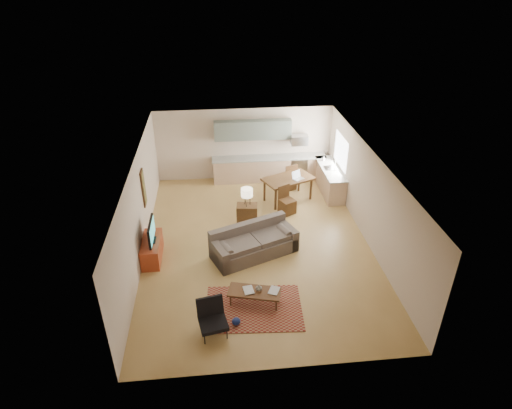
{
  "coord_description": "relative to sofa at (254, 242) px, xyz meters",
  "views": [
    {
      "loc": [
        -1.11,
        -10.35,
        7.28
      ],
      "look_at": [
        0.0,
        0.3,
        1.15
      ],
      "focal_mm": 30.0,
      "sensor_mm": 36.0,
      "label": 1
    }
  ],
  "objects": [
    {
      "name": "console_table",
      "position": [
        -0.07,
        1.53,
        -0.06
      ],
      "size": [
        0.68,
        0.5,
        0.74
      ],
      "primitive_type": null,
      "rotation": [
        0.0,
        0.0,
        -0.12
      ],
      "color": "#3D2613",
      "rests_on": "floor"
    },
    {
      "name": "book_b",
      "position": [
        0.17,
        -1.98,
        -0.04
      ],
      "size": [
        0.47,
        0.49,
        0.02
      ],
      "primitive_type": "imported",
      "rotation": [
        0.0,
        0.0,
        -0.44
      ],
      "color": "navy",
      "rests_on": "coffee_table"
    },
    {
      "name": "kitchen_counter_right",
      "position": [
        3.06,
        3.53,
        0.03
      ],
      "size": [
        0.64,
        2.26,
        0.92
      ],
      "primitive_type": null,
      "color": "tan",
      "rests_on": "ground"
    },
    {
      "name": "table_lamp",
      "position": [
        -0.07,
        1.53,
        0.6
      ],
      "size": [
        0.42,
        0.42,
        0.59
      ],
      "primitive_type": null,
      "rotation": [
        0.0,
        0.0,
        -0.2
      ],
      "color": "beige",
      "rests_on": "console_table"
    },
    {
      "name": "wall_art_left",
      "position": [
        -3.08,
        1.43,
        1.12
      ],
      "size": [
        0.06,
        0.42,
        1.1
      ],
      "primitive_type": null,
      "color": "brown",
      "rests_on": "room"
    },
    {
      "name": "tv",
      "position": [
        -2.8,
        0.12,
        0.45
      ],
      "size": [
        0.1,
        0.98,
        0.59
      ],
      "primitive_type": null,
      "color": "black",
      "rests_on": "tv_credenza"
    },
    {
      "name": "dining_chair_near",
      "position": [
        1.31,
        2.19,
        0.04
      ],
      "size": [
        0.62,
        0.63,
        0.95
      ],
      "primitive_type": null,
      "rotation": [
        0.0,
        0.0,
        0.49
      ],
      "color": "#3D2613",
      "rests_on": "floor"
    },
    {
      "name": "coffee_table",
      "position": [
        -0.2,
        -1.99,
        -0.24
      ],
      "size": [
        1.35,
        0.81,
        0.38
      ],
      "primitive_type": null,
      "rotation": [
        0.0,
        0.0,
        -0.26
      ],
      "color": "#4A2A13",
      "rests_on": "floor"
    },
    {
      "name": "soap_bottle",
      "position": [
        2.96,
        4.18,
        0.58
      ],
      "size": [
        0.11,
        0.11,
        0.19
      ],
      "primitive_type": "imported",
      "rotation": [
        0.0,
        0.0,
        0.14
      ],
      "color": "beige",
      "rests_on": "kitchen_counter_right"
    },
    {
      "name": "kitchen_microwave",
      "position": [
        2.13,
        4.73,
        1.12
      ],
      "size": [
        0.62,
        0.4,
        0.35
      ],
      "primitive_type": "cube",
      "color": "#A5A8AD",
      "rests_on": "room"
    },
    {
      "name": "tv_credenza",
      "position": [
        -2.85,
        0.12,
        -0.14
      ],
      "size": [
        0.49,
        1.28,
        0.59
      ],
      "primitive_type": null,
      "color": "#9A3219",
      "rests_on": "floor"
    },
    {
      "name": "vase",
      "position": [
        -0.09,
        -1.97,
        0.03
      ],
      "size": [
        0.21,
        0.21,
        0.16
      ],
      "primitive_type": "imported",
      "rotation": [
        0.0,
        0.0,
        -0.18
      ],
      "color": "black",
      "rests_on": "coffee_table"
    },
    {
      "name": "upper_cabinets",
      "position": [
        0.43,
        4.86,
        1.52
      ],
      "size": [
        2.8,
        0.34,
        0.7
      ],
      "primitive_type": "cube",
      "color": "slate",
      "rests_on": "room"
    },
    {
      "name": "sofa",
      "position": [
        0.0,
        0.0,
        0.0
      ],
      "size": [
        2.72,
        1.96,
        0.87
      ],
      "primitive_type": null,
      "rotation": [
        0.0,
        0.0,
        0.4
      ],
      "color": "brown",
      "rests_on": "floor"
    },
    {
      "name": "kitchen_counter_back",
      "position": [
        1.03,
        4.71,
        0.03
      ],
      "size": [
        4.26,
        0.64,
        0.92
      ],
      "primitive_type": null,
      "color": "tan",
      "rests_on": "ground"
    },
    {
      "name": "room",
      "position": [
        0.13,
        0.53,
        0.92
      ],
      "size": [
        9.0,
        9.0,
        9.0
      ],
      "color": "#AD8648",
      "rests_on": "ground"
    },
    {
      "name": "armchair",
      "position": [
        -1.2,
        -2.86,
        -0.03
      ],
      "size": [
        0.82,
        0.82,
        0.8
      ],
      "primitive_type": null,
      "rotation": [
        0.0,
        0.0,
        0.2
      ],
      "color": "black",
      "rests_on": "floor"
    },
    {
      "name": "laptop",
      "position": [
        1.8,
        2.94,
        0.55
      ],
      "size": [
        0.45,
        0.42,
        0.27
      ],
      "primitive_type": null,
      "rotation": [
        0.0,
        0.0,
        0.59
      ],
      "color": "#A5A8AD",
      "rests_on": "dining_table"
    },
    {
      "name": "dining_table",
      "position": [
        1.47,
        3.05,
        -0.01
      ],
      "size": [
        1.92,
        1.56,
        0.85
      ],
      "primitive_type": null,
      "rotation": [
        0.0,
        0.0,
        0.42
      ],
      "color": "#3D2613",
      "rests_on": "floor"
    },
    {
      "name": "book_a",
      "position": [
        -0.45,
        -1.98,
        -0.04
      ],
      "size": [
        0.32,
        0.38,
        0.03
      ],
      "primitive_type": "imported",
      "rotation": [
        0.0,
        0.0,
        0.14
      ],
      "color": "maroon",
      "rests_on": "coffee_table"
    },
    {
      "name": "dining_chair_far",
      "position": [
        1.63,
        3.92,
        0.07
      ],
      "size": [
        0.63,
        0.64,
        1.01
      ],
      "primitive_type": null,
      "rotation": [
        0.0,
        0.0,
        3.5
      ],
      "color": "#3D2613",
      "rests_on": "floor"
    },
    {
      "name": "window_right",
      "position": [
        3.36,
        3.53,
        1.12
      ],
      "size": [
        0.02,
        1.4,
        1.05
      ],
      "primitive_type": "cube",
      "color": "white",
      "rests_on": "room"
    },
    {
      "name": "rug",
      "position": [
        -0.23,
        -2.17,
        -0.42
      ],
      "size": [
        2.4,
        1.74,
        0.02
      ],
      "primitive_type": "cube",
      "rotation": [
        0.0,
        0.0,
        -0.07
      ],
      "color": "maroon",
      "rests_on": "floor"
    },
    {
      "name": "kitchen_range",
      "position": [
        2.13,
        4.71,
        0.02
      ],
      "size": [
        0.62,
        0.62,
        0.9
      ],
      "primitive_type": "cube",
      "color": "#A5A8AD",
      "rests_on": "ground"
    },
    {
      "name": "triptych",
      "position": [
        0.03,
        5.0,
        1.32
      ],
      "size": [
        1.7,
        0.04,
        0.5
      ],
      "primitive_type": null,
      "color": "beige",
      "rests_on": "room"
    }
  ]
}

